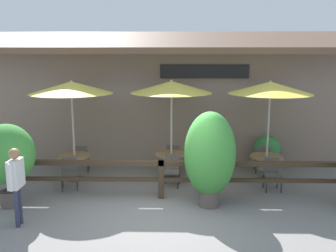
{
  "coord_description": "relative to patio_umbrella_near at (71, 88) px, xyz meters",
  "views": [
    {
      "loc": [
        0.39,
        -7.75,
        3.48
      ],
      "look_at": [
        0.16,
        1.51,
        1.74
      ],
      "focal_mm": 40.0,
      "sensor_mm": 36.0,
      "label": 1
    }
  ],
  "objects": [
    {
      "name": "chair_far_streetside",
      "position": [
        5.39,
        -0.69,
        -2.16
      ],
      "size": [
        0.42,
        0.42,
        0.83
      ],
      "rotation": [
        0.0,
        0.0,
        0.0
      ],
      "color": "#514C47",
      "rests_on": "ground"
    },
    {
      "name": "chair_far_wallside",
      "position": [
        5.47,
        0.79,
        -2.16
      ],
      "size": [
        0.46,
        0.46,
        0.83
      ],
      "rotation": [
        0.0,
        0.0,
        3.05
      ],
      "color": "#514C47",
      "rests_on": "ground"
    },
    {
      "name": "ground_plane",
      "position": [
        2.51,
        -2.41,
        -2.62
      ],
      "size": [
        60.0,
        60.0,
        0.0
      ],
      "primitive_type": "plane",
      "color": "slate"
    },
    {
      "name": "patio_umbrella_far",
      "position": [
        5.42,
        0.05,
        0.0
      ],
      "size": [
        2.28,
        2.28,
        2.83
      ],
      "color": "#B7B2A8",
      "rests_on": "ground"
    },
    {
      "name": "pedestrian",
      "position": [
        -0.38,
        -2.95,
        -1.56
      ],
      "size": [
        0.22,
        0.58,
        1.65
      ],
      "rotation": [
        0.0,
        0.0,
        -1.54
      ],
      "color": "#2D334C",
      "rests_on": "ground"
    },
    {
      "name": "chair_near_wallside",
      "position": [
        0.0,
        0.73,
        -2.16
      ],
      "size": [
        0.47,
        0.47,
        0.83
      ],
      "rotation": [
        0.0,
        0.0,
        3.28
      ],
      "color": "#514C47",
      "rests_on": "ground"
    },
    {
      "name": "dining_table_near",
      "position": [
        0.0,
        0.0,
        -2.04
      ],
      "size": [
        0.92,
        0.92,
        0.72
      ],
      "color": "olive",
      "rests_on": "ground"
    },
    {
      "name": "patio_umbrella_near",
      "position": [
        0.0,
        0.0,
        0.0
      ],
      "size": [
        2.28,
        2.28,
        2.83
      ],
      "color": "#B7B2A8",
      "rests_on": "ground"
    },
    {
      "name": "potted_plant_tall_tropical",
      "position": [
        5.69,
        1.14,
        -2.07
      ],
      "size": [
        0.81,
        0.72,
        1.07
      ],
      "color": "#B7AD99",
      "rests_on": "ground"
    },
    {
      "name": "building_facade",
      "position": [
        2.51,
        1.7,
        -0.46
      ],
      "size": [
        14.28,
        1.49,
        4.23
      ],
      "color": "gray",
      "rests_on": "ground"
    },
    {
      "name": "dining_table_far",
      "position": [
        5.42,
        0.05,
        -2.04
      ],
      "size": [
        0.92,
        0.92,
        0.72
      ],
      "color": "olive",
      "rests_on": "ground"
    },
    {
      "name": "patio_umbrella_middle",
      "position": [
        2.74,
        0.24,
        0.0
      ],
      "size": [
        2.28,
        2.28,
        2.83
      ],
      "color": "#B7B2A8",
      "rests_on": "ground"
    },
    {
      "name": "dining_table_middle",
      "position": [
        2.74,
        0.24,
        -2.04
      ],
      "size": [
        0.92,
        0.92,
        0.72
      ],
      "color": "olive",
      "rests_on": "ground"
    },
    {
      "name": "chair_near_streetside",
      "position": [
        0.05,
        -0.73,
        -2.16
      ],
      "size": [
        0.51,
        0.51,
        0.83
      ],
      "rotation": [
        0.0,
        0.0,
        0.25
      ],
      "color": "#514C47",
      "rests_on": "ground"
    },
    {
      "name": "chair_middle_streetside",
      "position": [
        2.76,
        -0.45,
        -2.16
      ],
      "size": [
        0.46,
        0.46,
        0.83
      ],
      "rotation": [
        0.0,
        0.0,
        -0.1
      ],
      "color": "#514C47",
      "rests_on": "ground"
    },
    {
      "name": "potted_plant_corner_fern",
      "position": [
        -1.0,
        -1.96,
        -1.4
      ],
      "size": [
        1.28,
        1.15,
        1.96
      ],
      "color": "#564C47",
      "rests_on": "ground"
    },
    {
      "name": "chair_middle_wallside",
      "position": [
        2.78,
        0.94,
        -2.16
      ],
      "size": [
        0.43,
        0.43,
        0.83
      ],
      "rotation": [
        0.0,
        0.0,
        3.12
      ],
      "color": "#514C47",
      "rests_on": "ground"
    },
    {
      "name": "patio_railing",
      "position": [
        2.51,
        -1.36,
        -1.93
      ],
      "size": [
        10.4,
        0.14,
        0.95
      ],
      "color": "#3D2D1E",
      "rests_on": "ground"
    },
    {
      "name": "potted_plant_broad_leaf",
      "position": [
        3.65,
        -1.81,
        -1.41
      ],
      "size": [
        1.19,
        1.07,
        2.25
      ],
      "color": "#564C47",
      "rests_on": "ground"
    }
  ]
}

